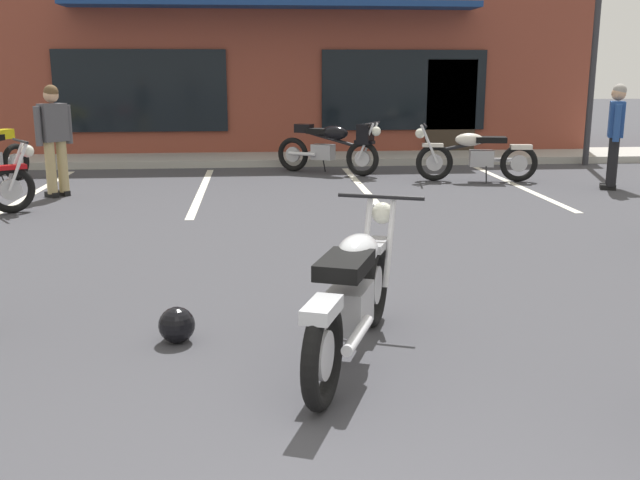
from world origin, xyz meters
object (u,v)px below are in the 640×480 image
at_px(motorcycle_foreground_classic, 354,293).
at_px(person_in_shorts_foreground, 615,130).
at_px(helmet_on_pavement, 177,325).
at_px(motorcycle_silver_naked, 332,145).
at_px(person_in_black_shirt, 54,134).
at_px(motorcycle_black_cruiser, 475,155).

xyz_separation_m(motorcycle_foreground_classic, person_in_shorts_foreground, (5.10, 6.70, 0.49)).
distance_m(motorcycle_foreground_classic, helmet_on_pavement, 1.32).
bearing_deg(motorcycle_silver_naked, person_in_black_shirt, -154.81).
relative_size(motorcycle_foreground_classic, motorcycle_black_cruiser, 0.96).
bearing_deg(motorcycle_silver_naked, motorcycle_foreground_classic, -95.11).
distance_m(motorcycle_silver_naked, person_in_black_shirt, 4.89).
relative_size(motorcycle_foreground_classic, helmet_on_pavement, 7.75).
xyz_separation_m(motorcycle_silver_naked, person_in_shorts_foreground, (4.31, -2.13, 0.42)).
distance_m(motorcycle_black_cruiser, helmet_on_pavement, 8.50).
relative_size(motorcycle_foreground_classic, person_in_black_shirt, 1.20).
xyz_separation_m(motorcycle_foreground_classic, motorcycle_black_cruiser, (3.15, 7.72, 0.00)).
height_order(person_in_shorts_foreground, helmet_on_pavement, person_in_shorts_foreground).
xyz_separation_m(motorcycle_foreground_classic, motorcycle_silver_naked, (0.79, 8.83, 0.07)).
height_order(motorcycle_silver_naked, person_in_shorts_foreground, person_in_shorts_foreground).
bearing_deg(person_in_black_shirt, motorcycle_foreground_classic, -61.78).
bearing_deg(motorcycle_black_cruiser, person_in_shorts_foreground, -27.67).
bearing_deg(helmet_on_pavement, motorcycle_foreground_classic, -19.43).
relative_size(motorcycle_foreground_classic, person_in_shorts_foreground, 1.20).
xyz_separation_m(motorcycle_foreground_classic, helmet_on_pavement, (-1.21, 0.43, -0.33)).
height_order(motorcycle_black_cruiser, motorcycle_silver_naked, same).
bearing_deg(helmet_on_pavement, person_in_shorts_foreground, 44.87).
xyz_separation_m(motorcycle_black_cruiser, helmet_on_pavement, (-4.36, -7.30, -0.33)).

